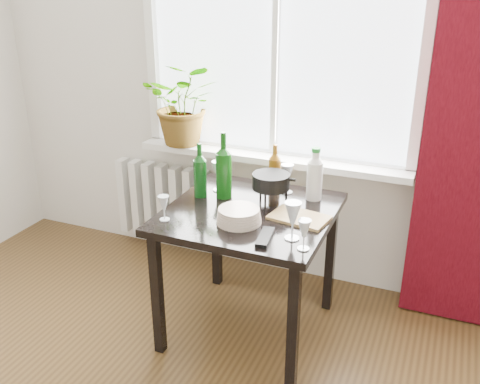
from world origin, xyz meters
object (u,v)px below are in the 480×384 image
at_px(radiator, 170,203).
at_px(potted_plant, 185,104).
at_px(wineglass_far_right, 304,234).
at_px(wineglass_front_right, 293,220).
at_px(wineglass_back_left, 219,176).
at_px(fondue_pot, 271,188).
at_px(cutting_board, 299,218).
at_px(plate_stack, 239,216).
at_px(wine_bottle_right, 224,165).
at_px(wineglass_front_left, 164,208).
at_px(tv_remote, 265,237).
at_px(wine_bottle_left, 200,170).
at_px(cleaning_bottle, 315,173).
at_px(bottle_amber, 275,167).
at_px(wineglass_back_center, 287,178).
at_px(table, 250,226).

bearing_deg(radiator, potted_plant, -11.23).
relative_size(potted_plant, wineglass_far_right, 3.60).
distance_m(wineglass_front_right, wineglass_back_left, 0.69).
bearing_deg(fondue_pot, potted_plant, 135.68).
relative_size(radiator, cutting_board, 2.80).
xyz_separation_m(plate_stack, cutting_board, (0.26, 0.15, -0.03)).
distance_m(wine_bottle_right, wineglass_front_left, 0.43).
relative_size(potted_plant, tv_remote, 2.82).
xyz_separation_m(wine_bottle_left, cutting_board, (0.59, -0.08, -0.15)).
bearing_deg(cleaning_bottle, wineglass_far_right, -79.20).
xyz_separation_m(radiator, wine_bottle_right, (0.66, -0.52, 0.55)).
relative_size(bottle_amber, tv_remote, 1.45).
height_order(wineglass_back_center, cutting_board, wineglass_back_center).
relative_size(cleaning_bottle, wineglass_far_right, 2.01).
height_order(radiator, cleaning_bottle, cleaning_bottle).
distance_m(potted_plant, cleaning_bottle, 1.03).
xyz_separation_m(wineglass_back_left, cutting_board, (0.53, -0.19, -0.08)).
bearing_deg(wine_bottle_left, wineglass_back_left, 62.41).
xyz_separation_m(wineglass_far_right, fondue_pot, (-0.31, 0.45, 0.00)).
height_order(cleaning_bottle, fondue_pot, cleaning_bottle).
height_order(wine_bottle_right, bottle_amber, wine_bottle_right).
bearing_deg(radiator, wineglass_far_right, -37.23).
distance_m(fondue_pot, cutting_board, 0.27).
bearing_deg(fondue_pot, table, -125.94).
distance_m(table, potted_plant, 1.02).
bearing_deg(potted_plant, cleaning_bottle, -19.07).
relative_size(potted_plant, plate_stack, 2.36).
relative_size(wineglass_far_right, cutting_board, 0.52).
bearing_deg(wineglass_front_right, table, 143.17).
height_order(radiator, table, table).
bearing_deg(wineglass_front_right, wineglass_far_right, -45.22).
relative_size(plate_stack, cutting_board, 0.79).
bearing_deg(wineglass_front_right, potted_plant, 140.10).
distance_m(table, wineglass_back_left, 0.37).
distance_m(wine_bottle_left, wineglass_front_right, 0.69).
distance_m(wine_bottle_right, wineglass_back_center, 0.37).
distance_m(radiator, potted_plant, 0.75).
bearing_deg(wine_bottle_left, wineglass_front_right, -25.42).
bearing_deg(wine_bottle_right, cutting_board, -14.03).
distance_m(cleaning_bottle, wineglass_far_right, 0.59).
bearing_deg(bottle_amber, wine_bottle_left, -145.48).
height_order(fondue_pot, cutting_board, fondue_pot).
distance_m(wine_bottle_left, tv_remote, 0.63).
bearing_deg(wineglass_far_right, potted_plant, 139.68).
xyz_separation_m(wine_bottle_left, wineglass_back_center, (0.42, 0.23, -0.07)).
relative_size(plate_stack, tv_remote, 1.19).
distance_m(wine_bottle_right, tv_remote, 0.57).
xyz_separation_m(potted_plant, tv_remote, (0.87, -0.87, -0.36)).
relative_size(radiator, bottle_amber, 2.93).
bearing_deg(wineglass_front_left, table, 38.42).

